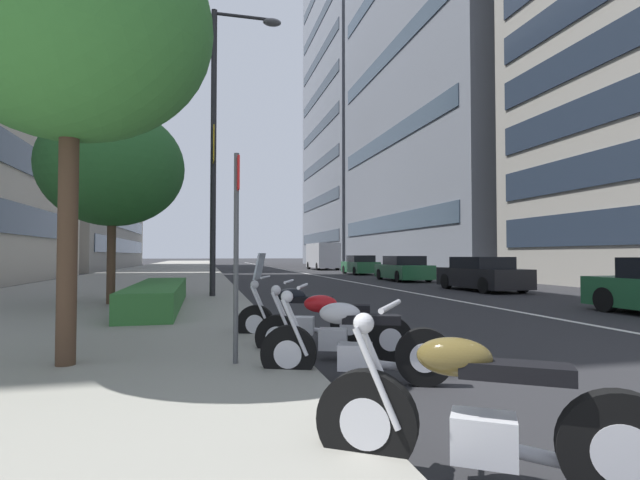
% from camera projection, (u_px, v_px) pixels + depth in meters
% --- Properties ---
extents(sidewalk_right_plaza, '(160.00, 8.85, 0.15)m').
position_uv_depth(sidewalk_right_plaza, '(153.00, 276.00, 30.73)').
color(sidewalk_right_plaza, gray).
rests_on(sidewalk_right_plaza, ground).
extents(lane_centre_stripe, '(110.00, 0.16, 0.01)m').
position_uv_depth(lane_centre_stripe, '(302.00, 273.00, 38.15)').
color(lane_centre_stripe, silver).
rests_on(lane_centre_stripe, ground).
extents(motorcycle_second_in_row, '(1.25, 1.85, 1.11)m').
position_uv_depth(motorcycle_second_in_row, '(480.00, 419.00, 2.90)').
color(motorcycle_second_in_row, black).
rests_on(motorcycle_second_in_row, ground).
extents(motorcycle_under_tarp, '(0.93, 2.04, 1.09)m').
position_uv_depth(motorcycle_under_tarp, '(353.00, 346.00, 5.29)').
color(motorcycle_under_tarp, black).
rests_on(motorcycle_under_tarp, ground).
extents(motorcycle_far_end_row, '(0.92, 2.06, 1.08)m').
position_uv_depth(motorcycle_far_end_row, '(331.00, 330.00, 6.46)').
color(motorcycle_far_end_row, black).
rests_on(motorcycle_far_end_row, ground).
extents(motorcycle_mid_row, '(0.92, 2.05, 1.46)m').
position_uv_depth(motorcycle_mid_row, '(299.00, 316.00, 7.70)').
color(motorcycle_mid_row, black).
rests_on(motorcycle_mid_row, ground).
extents(car_lead_in_lane, '(4.17, 1.94, 1.35)m').
position_uv_depth(car_lead_in_lane, '(482.00, 275.00, 19.07)').
color(car_lead_in_lane, black).
rests_on(car_lead_in_lane, ground).
extents(car_approaching_light, '(4.52, 2.03, 1.38)m').
position_uv_depth(car_approaching_light, '(403.00, 269.00, 26.39)').
color(car_approaching_light, '#236038').
rests_on(car_approaching_light, ground).
extents(car_mid_block_traffic, '(4.26, 1.86, 1.40)m').
position_uv_depth(car_mid_block_traffic, '(360.00, 265.00, 35.10)').
color(car_mid_block_traffic, '#236038').
rests_on(car_mid_block_traffic, ground).
extents(delivery_van_ahead, '(5.71, 2.17, 2.57)m').
position_uv_depth(delivery_van_ahead, '(323.00, 256.00, 46.51)').
color(delivery_van_ahead, '#B7B7BC').
rests_on(delivery_van_ahead, ground).
extents(parking_sign_by_curb, '(0.32, 0.06, 2.50)m').
position_uv_depth(parking_sign_by_curb, '(237.00, 236.00, 5.65)').
color(parking_sign_by_curb, '#47494C').
rests_on(parking_sign_by_curb, sidewalk_right_plaza).
extents(street_lamp_with_banners, '(1.26, 2.23, 9.07)m').
position_uv_depth(street_lamp_with_banners, '(223.00, 127.00, 15.07)').
color(street_lamp_with_banners, '#232326').
rests_on(street_lamp_with_banners, sidewalk_right_plaza).
extents(clipped_hedge_bed, '(6.26, 1.10, 0.57)m').
position_uv_depth(clipped_hedge_bed, '(158.00, 295.00, 11.66)').
color(clipped_hedge_bed, '#337033').
rests_on(clipped_hedge_bed, sidewalk_right_plaza).
extents(street_tree_by_lamp_post, '(3.31, 3.31, 5.45)m').
position_uv_depth(street_tree_by_lamp_post, '(71.00, 23.00, 5.65)').
color(street_tree_by_lamp_post, '#473323').
rests_on(street_tree_by_lamp_post, sidewalk_right_plaza).
extents(street_tree_far_plaza, '(3.68, 3.68, 5.17)m').
position_uv_depth(street_tree_far_plaza, '(112.00, 167.00, 12.55)').
color(street_tree_far_plaza, '#473323').
rests_on(street_tree_far_plaza, sidewalk_right_plaza).
extents(office_tower_far_left_down_avenue, '(23.56, 17.28, 49.15)m').
position_uv_depth(office_tower_far_left_down_avenue, '(375.00, 101.00, 71.23)').
color(office_tower_far_left_down_avenue, slate).
rests_on(office_tower_far_left_down_avenue, ground).
extents(office_tower_behind_plaza, '(32.60, 14.98, 30.39)m').
position_uv_depth(office_tower_behind_plaza, '(52.00, 127.00, 51.18)').
color(office_tower_behind_plaza, gray).
rests_on(office_tower_behind_plaza, ground).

